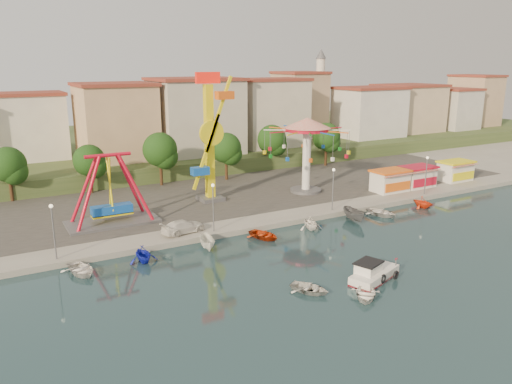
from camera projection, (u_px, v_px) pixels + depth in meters
ground at (350, 263)px, 46.78m from camera, size 200.00×200.00×0.00m
quay_deck at (147, 156)px, 98.98m from camera, size 200.00×100.00×0.60m
asphalt_pad at (215, 189)px, 71.93m from camera, size 90.00×28.00×0.01m
hill_terrace at (139, 146)px, 102.90m from camera, size 200.00×60.00×3.00m
pirate_ship_ride at (110, 191)px, 55.58m from camera, size 10.00×5.00×8.00m
kamikaze_tower at (211, 140)px, 63.75m from camera, size 4.51×3.10×16.50m
wave_swinger at (307, 138)px, 68.33m from camera, size 11.60×11.60×10.40m
booth_left at (390, 180)px, 70.05m from camera, size 5.40×3.78×3.08m
booth_mid at (417, 176)px, 72.57m from camera, size 5.40×3.78×3.08m
booth_right at (455, 171)px, 76.45m from camera, size 5.40×3.78×3.08m
lamp_post_0 at (54, 233)px, 45.57m from camera, size 0.14×0.14×5.00m
lamp_post_1 at (213, 209)px, 53.16m from camera, size 0.14×0.14×5.00m
lamp_post_2 at (333, 191)px, 60.76m from camera, size 0.14×0.14×5.00m
lamp_post_3 at (426, 176)px, 68.36m from camera, size 0.14×0.14×5.00m
tree_0 at (8, 165)px, 64.23m from camera, size 4.60×4.60×7.19m
tree_1 at (89, 160)px, 68.43m from camera, size 4.35×4.35×6.80m
tree_2 at (160, 150)px, 72.63m from camera, size 5.02×5.02×7.85m
tree_3 at (226, 148)px, 76.26m from camera, size 4.68×4.68×7.32m
tree_4 at (272, 139)px, 83.48m from camera, size 4.86×4.86×7.60m
tree_5 at (326, 137)px, 86.71m from camera, size 4.83×4.83×7.54m
building_1 at (33, 134)px, 78.13m from camera, size 12.33×9.01×8.63m
building_2 at (116, 121)px, 84.54m from camera, size 11.95×9.28×11.23m
building_3 at (198, 124)px, 88.68m from camera, size 12.59×10.50×9.20m
building_4 at (255, 118)px, 97.94m from camera, size 10.75×9.23×9.24m
building_5 at (316, 111)px, 102.43m from camera, size 12.77×10.96×11.21m
building_6 at (365, 106)px, 106.56m from camera, size 8.23×8.98×12.36m
building_7 at (389, 110)px, 116.81m from camera, size 11.59×10.93×8.76m
building_8 at (453, 102)px, 117.44m from camera, size 12.84×9.28×12.58m
building_9 at (480, 106)px, 126.62m from camera, size 12.95×9.17×9.21m
minaret at (320, 90)px, 106.25m from camera, size 2.80×2.80×18.00m
cabin_motorboat at (373, 274)px, 43.06m from camera, size 5.74×3.72×1.89m
rowboat_a at (310, 288)px, 40.76m from camera, size 3.67×4.04×0.69m
rowboat_b at (365, 294)px, 39.74m from camera, size 4.00×4.04×0.69m
van at (183, 227)px, 53.10m from camera, size 5.10×2.87×1.40m
moored_boat_0 at (81, 270)px, 44.29m from camera, size 3.54×4.36×0.80m
moored_boat_1 at (143, 254)px, 46.87m from camera, size 2.69×3.10×1.61m
moored_boat_2 at (208, 243)px, 50.04m from camera, size 2.18×3.82×1.39m
moored_boat_3 at (264, 235)px, 53.24m from camera, size 3.68×4.38×0.78m
moored_boat_4 at (310, 223)px, 56.02m from camera, size 3.00×3.33×1.55m
moored_boat_5 at (354, 215)px, 59.04m from camera, size 1.98×4.14×1.54m
moored_boat_6 at (382, 212)px, 61.19m from camera, size 3.67×4.50×0.82m
moored_boat_7 at (423, 202)px, 64.45m from camera, size 2.88×3.22×1.53m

